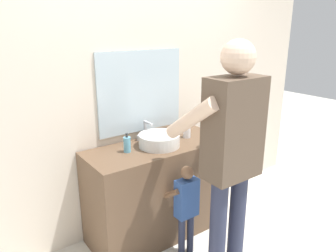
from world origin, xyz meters
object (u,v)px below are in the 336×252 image
object	(u,v)px
soap_bottle	(127,144)
adult_parent	(231,143)
toothbrush_cup	(187,132)
child_toddler	(186,203)

from	to	relation	value
soap_bottle	adult_parent	bearing A→B (deg)	-60.28
adult_parent	toothbrush_cup	bearing A→B (deg)	74.54
child_toddler	soap_bottle	bearing A→B (deg)	124.47
child_toddler	adult_parent	xyz separation A→B (m)	(0.14, -0.32, 0.59)
soap_bottle	child_toddler	distance (m)	0.69
soap_bottle	adult_parent	distance (m)	0.88
toothbrush_cup	adult_parent	distance (m)	0.79
soap_bottle	child_toddler	world-z (taller)	soap_bottle
toothbrush_cup	soap_bottle	xyz separation A→B (m)	(-0.64, 0.01, 0.01)
toothbrush_cup	child_toddler	xyz separation A→B (m)	(-0.34, -0.42, -0.44)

